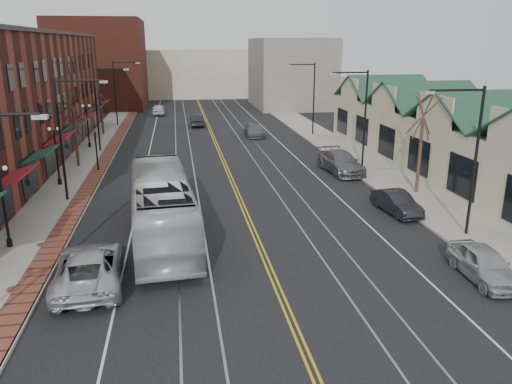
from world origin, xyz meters
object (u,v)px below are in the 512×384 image
object	(u,v)px
transit_bus	(162,206)
parked_suv	(89,267)
parked_car_d	(343,163)
parked_car_a	(484,264)
parked_car_c	(341,162)
parked_car_b	(397,203)

from	to	relation	value
transit_bus	parked_suv	xyz separation A→B (m)	(-3.07, -5.17, -0.95)
parked_car_d	transit_bus	bearing A→B (deg)	-143.87
parked_car_a	parked_car_d	xyz separation A→B (m)	(0.00, 19.54, 0.08)
transit_bus	parked_car_c	size ratio (longest dim) A/B	2.16
parked_car_b	parked_car_d	distance (m)	10.33
parked_suv	parked_car_c	world-z (taller)	parked_car_c
parked_suv	parked_car_b	size ratio (longest dim) A/B	1.43
parked_car_c	transit_bus	bearing A→B (deg)	-144.18
parked_suv	parked_car_c	size ratio (longest dim) A/B	1.01
transit_bus	parked_car_b	distance (m)	14.46
transit_bus	parked_car_c	bearing A→B (deg)	-143.33
transit_bus	parked_car_d	size ratio (longest dim) A/B	2.63
transit_bus	parked_car_d	bearing A→B (deg)	-143.91
transit_bus	parked_car_c	xyz separation A→B (m)	(14.12, 12.26, -0.92)
parked_suv	parked_car_c	xyz separation A→B (m)	(17.19, 17.43, 0.03)
parked_suv	parked_car_d	distance (m)	24.54
parked_suv	parked_car_c	bearing A→B (deg)	-138.76
parked_car_a	parked_car_d	world-z (taller)	parked_car_d
transit_bus	parked_suv	distance (m)	6.09
parked_suv	parked_car_b	distance (m)	18.73
parked_car_c	parked_car_d	distance (m)	0.20
transit_bus	parked_car_a	xyz separation A→B (m)	(14.30, -7.38, -1.04)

